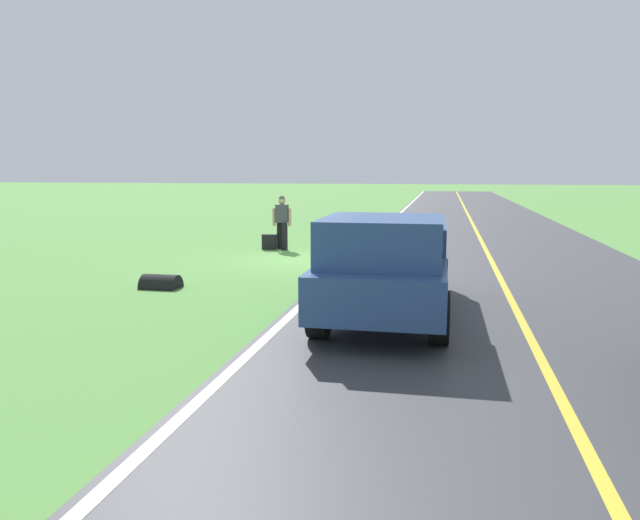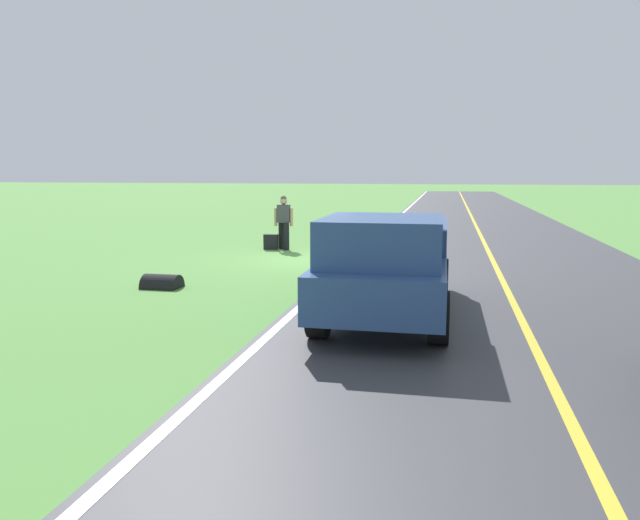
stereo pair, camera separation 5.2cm
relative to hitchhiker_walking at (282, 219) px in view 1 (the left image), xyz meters
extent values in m
plane|color=#568E42|center=(-1.24, 2.07, -0.98)|extent=(200.00, 200.00, 0.00)
cube|color=#3D3D42|center=(-6.49, 2.07, -0.98)|extent=(8.28, 120.00, 0.00)
cube|color=silver|center=(-2.53, 2.07, -0.98)|extent=(0.16, 117.60, 0.00)
cube|color=gold|center=(-6.49, 2.07, -0.98)|extent=(0.14, 117.60, 0.00)
cylinder|color=black|center=(-0.12, 0.14, -0.54)|extent=(0.18, 0.18, 0.88)
cylinder|color=black|center=(0.12, -0.08, -0.54)|extent=(0.18, 0.18, 0.88)
cube|color=#3F3F47|center=(0.00, 0.03, 0.19)|extent=(0.42, 0.29, 0.58)
sphere|color=tan|center=(0.00, 0.03, 0.59)|extent=(0.23, 0.23, 0.23)
sphere|color=#4C564C|center=(0.00, 0.03, 0.67)|extent=(0.20, 0.20, 0.20)
cube|color=#591E19|center=(0.01, -0.17, 0.22)|extent=(0.33, 0.22, 0.44)
cylinder|color=tan|center=(-0.26, 0.03, 0.08)|extent=(0.10, 0.10, 0.58)
cylinder|color=tan|center=(0.26, 0.07, 0.08)|extent=(0.10, 0.10, 0.58)
cube|color=black|center=(0.41, 0.11, -0.73)|extent=(0.47, 0.23, 0.50)
cube|color=#2D4C84|center=(-4.20, 8.13, -0.23)|extent=(2.04, 5.41, 0.70)
cube|color=#2D4C84|center=(-4.20, 9.32, 0.48)|extent=(1.86, 2.17, 0.72)
cube|color=black|center=(-4.20, 9.32, 0.55)|extent=(1.69, 1.31, 0.43)
cube|color=#2D4C84|center=(-5.13, 7.05, 0.34)|extent=(0.12, 3.02, 0.45)
cube|color=#2D4C84|center=(-3.25, 7.06, 0.34)|extent=(0.12, 3.02, 0.45)
cube|color=#2D4C84|center=(-4.18, 5.54, 0.34)|extent=(1.84, 0.11, 0.45)
cylinder|color=black|center=(-5.11, 9.88, -0.58)|extent=(0.31, 0.80, 0.80)
cylinder|color=black|center=(-3.31, 9.89, -0.58)|extent=(0.31, 0.80, 0.80)
cylinder|color=black|center=(-5.08, 6.58, -0.58)|extent=(0.31, 0.80, 0.80)
cylinder|color=black|center=(-3.28, 6.59, -0.58)|extent=(0.31, 0.80, 0.80)
cylinder|color=black|center=(0.88, 6.79, -0.98)|extent=(0.80, 0.60, 0.60)
camera|label=1|loc=(-5.14, 18.59, 1.56)|focal=33.44mm
camera|label=2|loc=(-5.19, 18.58, 1.56)|focal=33.44mm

